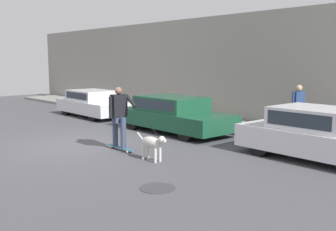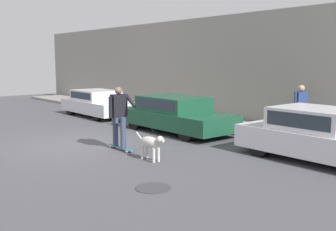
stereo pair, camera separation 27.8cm
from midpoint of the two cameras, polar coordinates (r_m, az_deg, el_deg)
The scene contains 10 objects.
ground_plane at distance 11.99m, azimuth -11.67°, elevation -4.17°, with size 36.00×36.00×0.00m, color #47474C.
back_wall at distance 16.30m, azimuth 9.98°, elevation 6.70°, with size 32.00×0.30×4.32m.
sidewalk_curb at distance 15.51m, azimuth 6.81°, elevation -1.06°, with size 30.00×2.23×0.14m.
parked_car_0 at distance 17.95m, azimuth -9.81°, elevation 1.74°, with size 3.98×1.80×1.17m.
parked_car_1 at distance 13.77m, azimuth 1.64°, elevation 0.15°, with size 4.54×1.93×1.24m.
parked_car_2 at distance 10.56m, azimuth 21.68°, elevation -2.76°, with size 4.04×1.88×1.32m.
dog at distance 9.83m, azimuth -1.68°, elevation -4.02°, with size 1.08×0.28×0.68m.
skateboarder at distance 10.99m, azimuth -6.39°, elevation 0.14°, with size 2.41×0.63×1.77m.
pedestrian_with_bag at distance 13.38m, azimuth 19.18°, elevation 1.20°, with size 0.29×0.63×1.58m.
manhole_cover at distance 7.85m, azimuth -1.16°, elevation -10.47°, with size 0.70×0.70×0.01m.
Camera 2 is at (10.33, -5.64, 2.49)m, focal length 42.00 mm.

